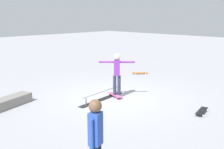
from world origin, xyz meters
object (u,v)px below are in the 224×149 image
Objects in this scene: skate_ledge at (3,104)px; bystander_blue_shirt at (96,139)px; loose_skateboard_black at (202,111)px; skater_main at (117,72)px; skateboard_main at (115,95)px; loose_skateboard_orange at (140,73)px; grind_rail at (102,96)px.

bystander_blue_shirt reaches higher than skate_ledge.
skate_ledge is 2.59× the size of loose_skateboard_black.
skater_main reaches higher than loose_skateboard_black.
skate_ledge is 1.32× the size of skater_main.
skate_ledge is at bearing 79.97° from skateboard_main.
skater_main is 3.22m from loose_skateboard_black.
skateboard_main and loose_skateboard_orange have the same top height.
skateboard_main is at bearing 66.89° from loose_skateboard_orange.
loose_skateboard_black is at bearing -152.40° from skateboard_main.
bystander_blue_shirt is (3.60, 3.60, 0.78)m from grind_rail.
grind_rail is 3.43m from loose_skateboard_black.
loose_skateboard_black is (-4.79, -0.38, -0.84)m from bystander_blue_shirt.
bystander_blue_shirt reaches higher than skateboard_main.
loose_skateboard_black is at bearing 130.43° from skate_ledge.
skateboard_main is 5.50m from bystander_blue_shirt.
skate_ledge reaches higher than loose_skateboard_black.
skateboard_main is at bearing 158.08° from skater_main.
skate_ledge reaches higher than loose_skateboard_orange.
skater_main is 1.00× the size of bystander_blue_shirt.
loose_skateboard_black is (3.16, 4.94, 0.00)m from loose_skateboard_orange.
loose_skateboard_orange is at bearing -48.18° from skateboard_main.
skateboard_main is (0.03, -0.08, -0.87)m from skater_main.
loose_skateboard_orange is (-7.95, -5.32, -0.84)m from bystander_blue_shirt.
loose_skateboard_black is (-0.60, 3.04, -0.87)m from skater_main.
skate_ledge is 7.27m from loose_skateboard_orange.
grind_rail is at bearing 25.32° from bystander_blue_shirt.
skate_ledge is at bearing -159.75° from skater_main.
skater_main is 2.20× the size of loose_skateboard_orange.
bystander_blue_shirt is 4.88m from loose_skateboard_black.
skater_main is (-0.58, 0.19, 0.80)m from grind_rail.
skater_main is at bearing 89.09° from loose_skateboard_black.
bystander_blue_shirt is at bearing 38.29° from grind_rail.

